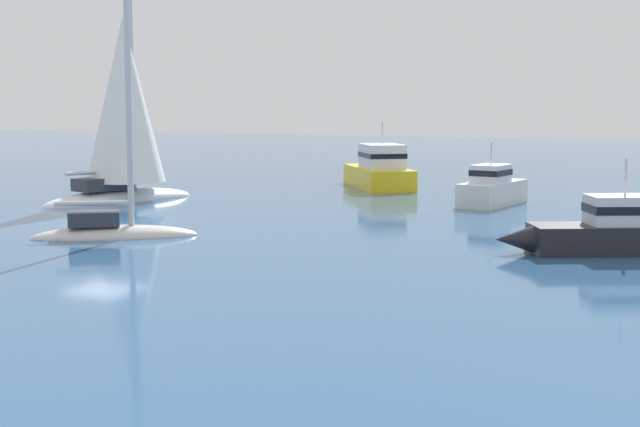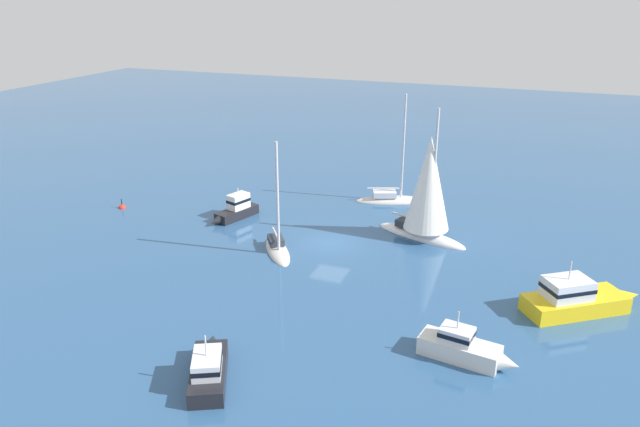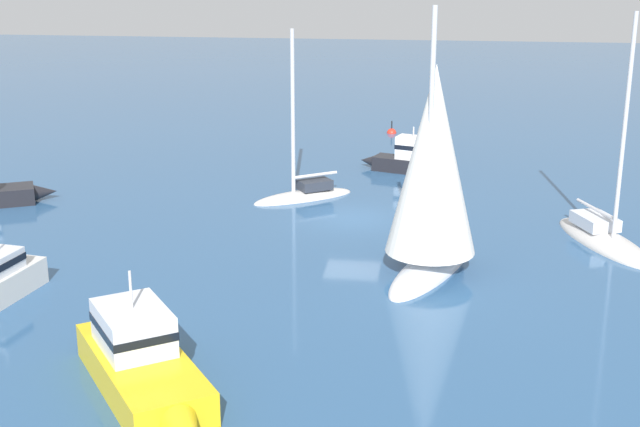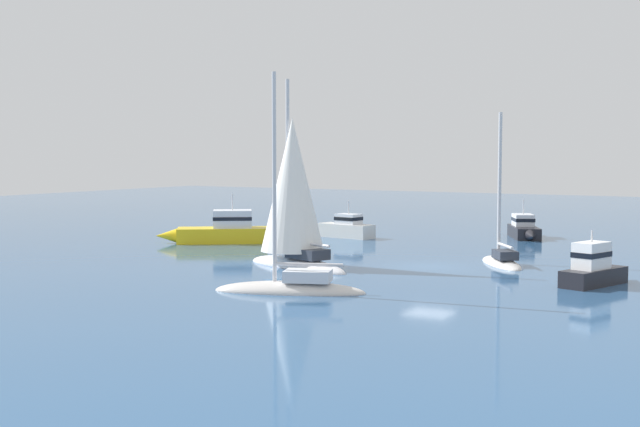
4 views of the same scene
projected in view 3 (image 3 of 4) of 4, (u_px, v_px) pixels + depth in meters
ground_plane at (353, 218)px, 39.84m from camera, size 160.00×160.00×0.00m
cabin_cruiser at (407, 158)px, 47.87m from camera, size 2.46×4.84×2.54m
cabin_cruiser_1 at (143, 362)px, 24.21m from camera, size 6.98×5.62×3.29m
yacht at (603, 239)px, 36.55m from camera, size 6.90×4.17×9.98m
sloop at (304, 193)px, 42.98m from camera, size 4.23×5.14×8.60m
yacht_1 at (433, 178)px, 32.35m from camera, size 7.67×4.39×10.44m
channel_buoy at (392, 133)px, 58.04m from camera, size 0.63×0.63×1.13m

